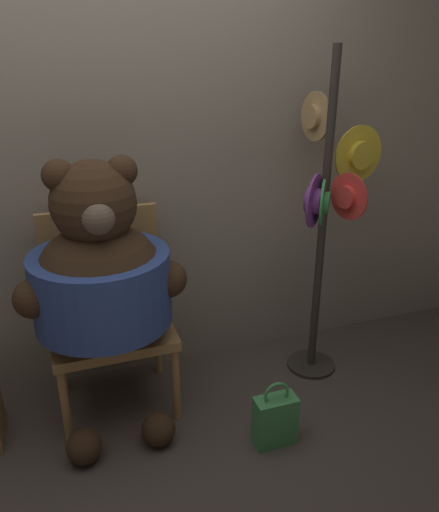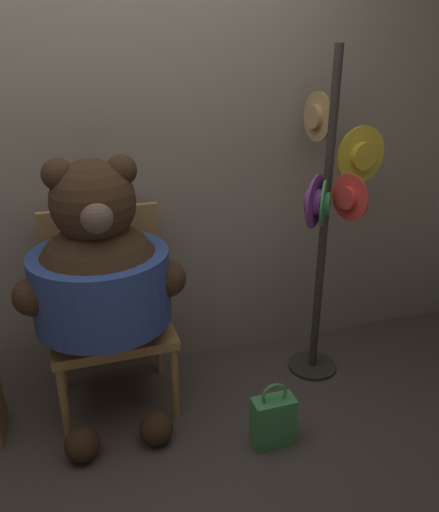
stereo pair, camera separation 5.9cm
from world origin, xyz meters
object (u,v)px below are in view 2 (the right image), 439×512
object	(u,v)px
teddy_bear	(101,278)
handbag_on_ground	(273,420)
chair	(109,304)
hat_display_rack	(330,209)

from	to	relation	value
teddy_bear	handbag_on_ground	world-z (taller)	teddy_bear
chair	handbag_on_ground	distance (m)	1.00
handbag_on_ground	teddy_bear	bearing A→B (deg)	147.37
chair	hat_display_rack	distance (m)	1.24
teddy_bear	hat_display_rack	world-z (taller)	hat_display_rack
handbag_on_ground	hat_display_rack	bearing A→B (deg)	44.13
teddy_bear	hat_display_rack	xyz separation A→B (m)	(1.18, 0.02, 0.22)
teddy_bear	hat_display_rack	distance (m)	1.20
hat_display_rack	handbag_on_ground	size ratio (longest dim) A/B	5.18
teddy_bear	hat_display_rack	bearing A→B (deg)	1.02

